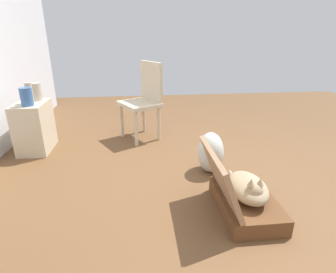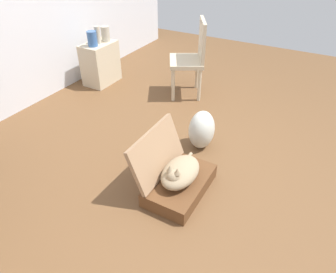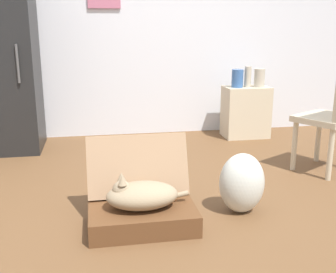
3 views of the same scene
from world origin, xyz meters
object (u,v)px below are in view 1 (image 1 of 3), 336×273
object	(u,v)px
cat	(248,188)
vase_short	(36,92)
side_table	(34,127)
vase_tall	(26,97)
plastic_bag_white	(210,152)
chair	(144,98)
suitcase_base	(246,204)
vase_round	(29,93)

from	to	relation	value
cat	vase_short	distance (m)	2.55
side_table	vase_tall	world-z (taller)	vase_tall
plastic_bag_white	cat	bearing A→B (deg)	-170.90
plastic_bag_white	vase_short	distance (m)	2.10
chair	vase_short	bearing A→B (deg)	-111.76
suitcase_base	plastic_bag_white	size ratio (longest dim) A/B	1.61
suitcase_base	side_table	bearing A→B (deg)	54.80
suitcase_base	vase_tall	xyz separation A→B (m)	(1.30, 1.99, 0.60)
vase_short	cat	bearing A→B (deg)	-128.29
side_table	vase_short	world-z (taller)	vase_short
cat	vase_tall	bearing A→B (deg)	56.70
suitcase_base	chair	xyz separation A→B (m)	(1.71, 0.73, 0.46)
chair	suitcase_base	bearing A→B (deg)	-6.45
plastic_bag_white	vase_round	distance (m)	2.08
vase_tall	chair	world-z (taller)	chair
cat	plastic_bag_white	bearing A→B (deg)	9.10
cat	plastic_bag_white	size ratio (longest dim) A/B	1.27
cat	vase_tall	xyz separation A→B (m)	(1.30, 1.99, 0.45)
chair	cat	bearing A→B (deg)	-6.57
plastic_bag_white	vase_round	xyz separation A→B (m)	(0.74, 1.89, 0.48)
suitcase_base	vase_tall	distance (m)	2.45
cat	vase_round	xyz separation A→B (m)	(1.43, 2.00, 0.47)
vase_short	vase_tall	bearing A→B (deg)	175.53
chair	vase_round	bearing A→B (deg)	-106.55
suitcase_base	chair	distance (m)	1.92
plastic_bag_white	vase_short	xyz separation A→B (m)	(0.86, 1.86, 0.47)
suitcase_base	vase_round	bearing A→B (deg)	54.63
plastic_bag_white	vase_short	world-z (taller)	vase_short
suitcase_base	plastic_bag_white	bearing A→B (deg)	9.26
cat	side_table	bearing A→B (deg)	54.61
plastic_bag_white	side_table	bearing A→B (deg)	68.74
side_table	chair	xyz separation A→B (m)	(0.29, -1.29, 0.24)
side_table	vase_round	world-z (taller)	vase_round
vase_tall	vase_round	size ratio (longest dim) A/B	0.86
vase_short	chair	size ratio (longest dim) A/B	0.21
plastic_bag_white	vase_tall	world-z (taller)	vase_tall
vase_short	chair	bearing A→B (deg)	-82.32
suitcase_base	cat	world-z (taller)	cat
vase_round	cat	bearing A→B (deg)	-125.55
side_table	vase_tall	bearing A→B (deg)	-168.58
vase_round	chair	xyz separation A→B (m)	(0.29, -1.27, -0.16)
cat	vase_tall	size ratio (longest dim) A/B	2.65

